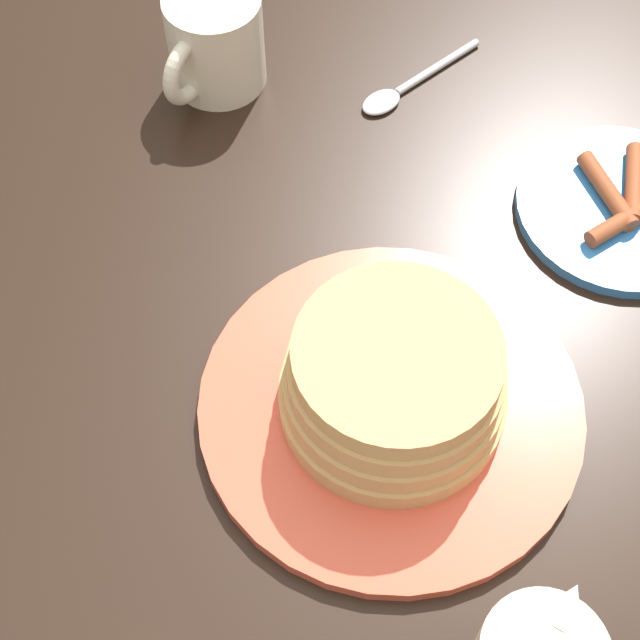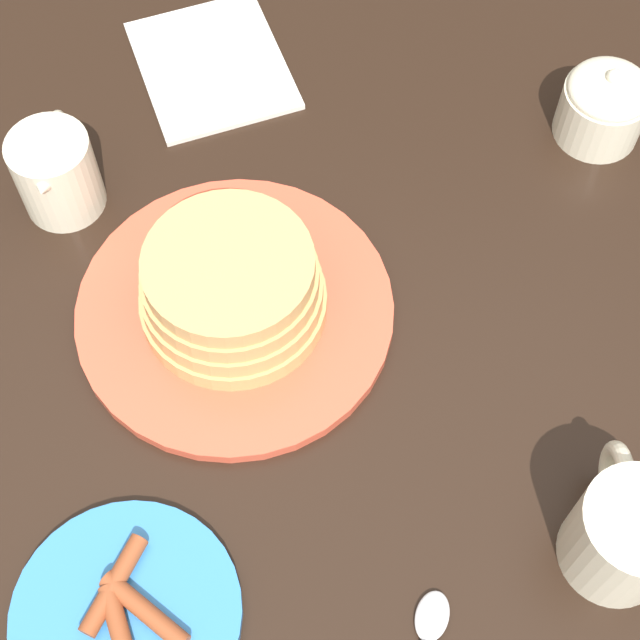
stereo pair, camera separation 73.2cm
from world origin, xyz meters
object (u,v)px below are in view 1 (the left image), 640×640
Objects in this scene: pancake_plate at (388,386)px; coffee_mug at (214,42)px; spoon at (403,88)px; side_plate_bacon at (622,207)px.

coffee_mug is (-0.21, -0.28, 0.01)m from pancake_plate.
spoon is at bearing 116.29° from coffee_mug.
side_plate_bacon is 0.36m from coffee_mug.
side_plate_bacon is (-0.25, 0.08, -0.03)m from pancake_plate.
pancake_plate is 0.35m from coffee_mug.
side_plate_bacon is at bearing 163.23° from pancake_plate.
side_plate_bacon is at bearing 82.45° from spoon.
side_plate_bacon reaches higher than spoon.
pancake_plate is at bearing 26.13° from spoon.
spoon is at bearing -153.87° from pancake_plate.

